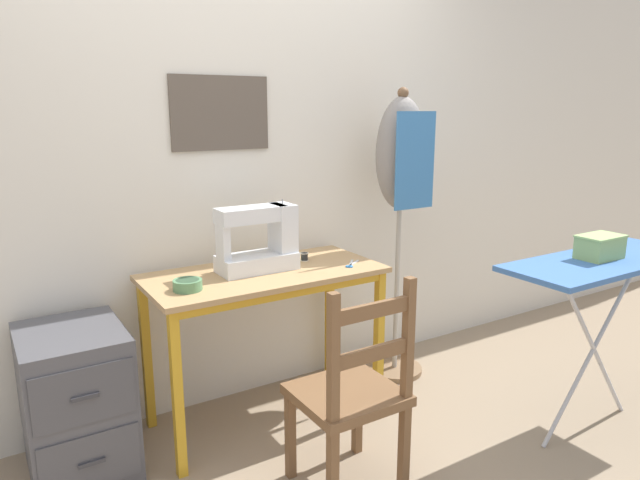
{
  "coord_description": "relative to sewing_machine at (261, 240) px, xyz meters",
  "views": [
    {
      "loc": [
        -1.14,
        -2.07,
        1.51
      ],
      "look_at": [
        0.29,
        0.24,
        0.88
      ],
      "focal_mm": 32.0,
      "sensor_mm": 36.0,
      "label": 1
    }
  ],
  "objects": [
    {
      "name": "ironing_board",
      "position": [
        1.26,
        -0.93,
        -0.1
      ],
      "size": [
        1.03,
        0.38,
        0.85
      ],
      "color": "#3D6BAD",
      "rests_on": "ground_plane"
    },
    {
      "name": "filing_cabinet",
      "position": [
        -0.86,
        0.0,
        -0.59
      ],
      "size": [
        0.4,
        0.5,
        0.63
      ],
      "color": "#4C4C51",
      "rests_on": "ground_plane"
    },
    {
      "name": "ground_plane",
      "position": [
        -0.0,
        -0.3,
        -0.91
      ],
      "size": [
        14.0,
        14.0,
        0.0
      ],
      "primitive_type": "plane",
      "color": "gray"
    },
    {
      "name": "wooden_chair",
      "position": [
        0.04,
        -0.7,
        -0.49
      ],
      "size": [
        0.4,
        0.38,
        0.9
      ],
      "color": "brown",
      "rests_on": "ground_plane"
    },
    {
      "name": "thread_spool_near_machine",
      "position": [
        0.2,
        0.06,
        -0.13
      ],
      "size": [
        0.03,
        0.03,
        0.03
      ],
      "color": "green",
      "rests_on": "sewing_table"
    },
    {
      "name": "fabric_bowl",
      "position": [
        -0.4,
        -0.12,
        -0.12
      ],
      "size": [
        0.12,
        0.12,
        0.05
      ],
      "color": "#56895B",
      "rests_on": "sewing_table"
    },
    {
      "name": "dress_form",
      "position": [
        0.86,
        0.03,
        0.27
      ],
      "size": [
        0.32,
        0.32,
        1.62
      ],
      "color": "#846647",
      "rests_on": "ground_plane"
    },
    {
      "name": "sewing_table",
      "position": [
        -0.0,
        -0.04,
        -0.24
      ],
      "size": [
        1.11,
        0.54,
        0.76
      ],
      "color": "tan",
      "rests_on": "ground_plane"
    },
    {
      "name": "scissors",
      "position": [
        0.4,
        -0.16,
        -0.14
      ],
      "size": [
        0.12,
        0.11,
        0.01
      ],
      "color": "silver",
      "rests_on": "sewing_table"
    },
    {
      "name": "sewing_machine",
      "position": [
        0.0,
        0.0,
        0.0
      ],
      "size": [
        0.39,
        0.18,
        0.33
      ],
      "color": "white",
      "rests_on": "sewing_table"
    },
    {
      "name": "storage_box",
      "position": [
        1.25,
        -0.91,
        -0.0
      ],
      "size": [
        0.21,
        0.14,
        0.11
      ],
      "color": "#8EB266",
      "rests_on": "ironing_board"
    },
    {
      "name": "wall_back",
      "position": [
        -0.0,
        0.31,
        0.37
      ],
      "size": [
        10.0,
        0.07,
        2.55
      ],
      "color": "silver",
      "rests_on": "ground_plane"
    },
    {
      "name": "thread_spool_mid_table",
      "position": [
        0.26,
        0.04,
        -0.12
      ],
      "size": [
        0.04,
        0.04,
        0.04
      ],
      "color": "black",
      "rests_on": "sewing_table"
    }
  ]
}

